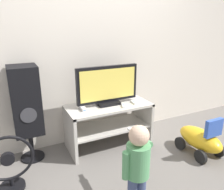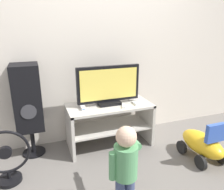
{
  "view_description": "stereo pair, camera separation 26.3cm",
  "coord_description": "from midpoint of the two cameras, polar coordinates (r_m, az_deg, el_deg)",
  "views": [
    {
      "loc": [
        -1.11,
        -2.09,
        1.53
      ],
      "look_at": [
        0.0,
        0.15,
        0.72
      ],
      "focal_mm": 35.0,
      "sensor_mm": 36.0,
      "label": 1
    },
    {
      "loc": [
        -0.87,
        -2.2,
        1.53
      ],
      "look_at": [
        0.0,
        0.15,
        0.72
      ],
      "focal_mm": 35.0,
      "sensor_mm": 36.0,
      "label": 2
    }
  ],
  "objects": [
    {
      "name": "ground_plane",
      "position": [
        2.81,
        3.87,
        -15.08
      ],
      "size": [
        16.0,
        16.0,
        0.0
      ],
      "primitive_type": "plane",
      "color": "slate"
    },
    {
      "name": "wall_back",
      "position": [
        2.91,
        -0.37,
        13.39
      ],
      "size": [
        10.0,
        0.06,
        2.6
      ],
      "color": "silver",
      "rests_on": "ground_plane"
    },
    {
      "name": "tv_stand",
      "position": [
        2.84,
        1.95,
        -6.27
      ],
      "size": [
        1.07,
        0.5,
        0.56
      ],
      "color": "beige",
      "rests_on": "ground_plane"
    },
    {
      "name": "television",
      "position": [
        2.71,
        1.87,
        2.37
      ],
      "size": [
        0.8,
        0.2,
        0.49
      ],
      "color": "black",
      "rests_on": "tv_stand"
    },
    {
      "name": "game_console",
      "position": [
        2.65,
        -4.99,
        -3.09
      ],
      "size": [
        0.05,
        0.18,
        0.04
      ],
      "color": "white",
      "rests_on": "tv_stand"
    },
    {
      "name": "remote_primary",
      "position": [
        2.81,
        8.7,
        -2.19
      ],
      "size": [
        0.04,
        0.13,
        0.03
      ],
      "color": "white",
      "rests_on": "tv_stand"
    },
    {
      "name": "remote_secondary",
      "position": [
        2.7,
        5.83,
        -2.92
      ],
      "size": [
        0.08,
        0.13,
        0.03
      ],
      "color": "white",
      "rests_on": "tv_stand"
    },
    {
      "name": "child",
      "position": [
        1.88,
        7.72,
        -16.99
      ],
      "size": [
        0.3,
        0.45,
        0.78
      ],
      "color": "#3F4C72",
      "rests_on": "ground_plane"
    },
    {
      "name": "speaker_tower",
      "position": [
        2.64,
        -18.58,
        -1.09
      ],
      "size": [
        0.3,
        0.33,
        1.12
      ],
      "color": "black",
      "rests_on": "ground_plane"
    },
    {
      "name": "floor_fan",
      "position": [
        2.42,
        -23.07,
        -15.39
      ],
      "size": [
        0.47,
        0.24,
        0.57
      ],
      "color": "black",
      "rests_on": "ground_plane"
    },
    {
      "name": "ride_on_toy",
      "position": [
        2.88,
        25.08,
        -11.49
      ],
      "size": [
        0.34,
        0.6,
        0.52
      ],
      "color": "gold",
      "rests_on": "ground_plane"
    }
  ]
}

